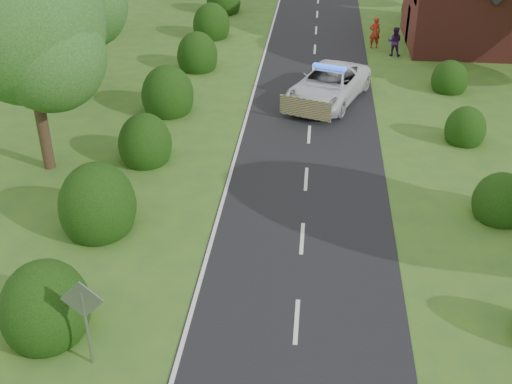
# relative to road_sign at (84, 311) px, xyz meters

# --- Properties ---
(road) EXTENTS (6.00, 70.00, 0.02)m
(road) POSITION_rel_road_sign_xyz_m (5.00, 13.00, -1.64)
(road) COLOR black
(road) RESTS_ON ground
(road_markings) EXTENTS (4.96, 70.00, 0.01)m
(road_markings) POSITION_rel_road_sign_xyz_m (3.40, 10.93, -1.63)
(road_markings) COLOR white
(road_markings) RESTS_ON road
(hedgerow_left) EXTENTS (2.75, 50.41, 3.00)m
(hedgerow_left) POSITION_rel_road_sign_xyz_m (-1.51, 9.69, -0.91)
(hedgerow_left) COLOR black
(hedgerow_left) RESTS_ON ground
(hedgerow_right) EXTENTS (2.10, 45.78, 2.10)m
(hedgerow_right) POSITION_rel_road_sign_xyz_m (11.60, 9.21, -1.10)
(hedgerow_right) COLOR black
(hedgerow_right) RESTS_ON ground
(tree_left_a) EXTENTS (5.74, 5.60, 8.38)m
(tree_left_a) POSITION_rel_road_sign_xyz_m (-4.75, 9.86, 3.69)
(tree_left_a) COLOR #332316
(tree_left_a) RESTS_ON ground
(road_sign) EXTENTS (1.06, 0.08, 2.53)m
(road_sign) POSITION_rel_road_sign_xyz_m (0.00, 0.00, 0.00)
(road_sign) COLOR gray
(road_sign) RESTS_ON ground
(police_van) EXTENTS (4.54, 6.44, 1.78)m
(police_van) POSITION_rel_road_sign_xyz_m (5.77, 17.95, -0.84)
(police_van) COLOR silver
(police_van) RESTS_ON ground
(pedestrian_red) EXTENTS (0.74, 0.56, 1.82)m
(pedestrian_red) POSITION_rel_road_sign_xyz_m (8.48, 26.72, -0.74)
(pedestrian_red) COLOR #B02D1A
(pedestrian_red) RESTS_ON ground
(pedestrian_purple) EXTENTS (0.91, 0.77, 1.65)m
(pedestrian_purple) POSITION_rel_road_sign_xyz_m (9.52, 25.34, -0.83)
(pedestrian_purple) COLOR #36154F
(pedestrian_purple) RESTS_ON ground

